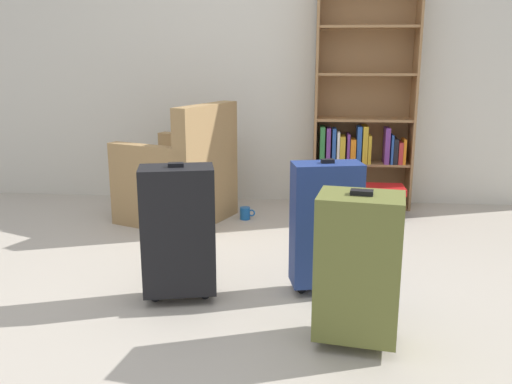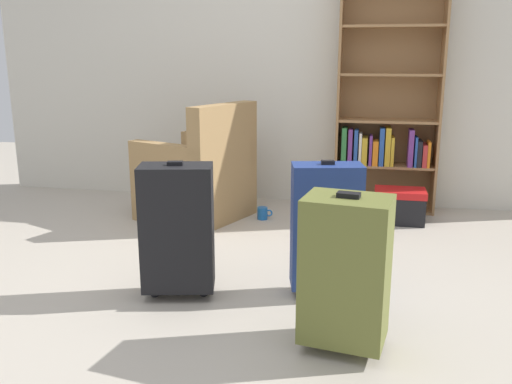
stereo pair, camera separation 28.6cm
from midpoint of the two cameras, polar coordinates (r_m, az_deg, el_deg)
name	(u,v)px [view 1 (the left image)]	position (r m, az deg, el deg)	size (l,w,h in m)	color
ground_plane	(226,302)	(2.92, -6.01, -11.32)	(9.10, 9.10, 0.00)	#B2A899
back_wall	(261,48)	(4.76, -1.23, 14.72)	(5.20, 0.10, 2.60)	beige
bookshelf	(363,109)	(4.59, 9.30, 8.53)	(0.80, 0.26, 1.81)	olive
armchair	(180,179)	(4.26, -9.81, 1.27)	(0.91, 0.91, 0.90)	#9E7A4C
mug	(245,213)	(4.27, -3.04, -2.25)	(0.12, 0.08, 0.10)	#1959A5
storage_box	(379,201)	(4.35, 10.84, -0.98)	(0.38, 0.25, 0.26)	black
suitcase_olive	(358,266)	(2.39, 7.20, -7.72)	(0.39, 0.31, 0.70)	brown
suitcase_navy_blue	(326,224)	(2.90, 4.46, -3.43)	(0.39, 0.25, 0.73)	navy
suitcase_black	(178,230)	(2.85, -10.97, -3.98)	(0.41, 0.29, 0.73)	black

